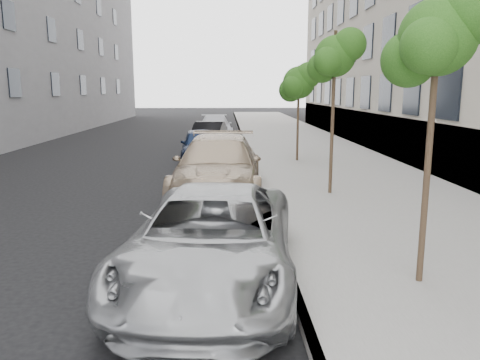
{
  "coord_description": "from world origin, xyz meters",
  "views": [
    {
      "loc": [
        0.14,
        -5.42,
        3.12
      ],
      "look_at": [
        0.39,
        2.99,
        1.5
      ],
      "focal_mm": 35.0,
      "sensor_mm": 36.0,
      "label": 1
    }
  ],
  "objects_px": {
    "sedan_blue": "(201,145)",
    "minivan": "(212,239)",
    "suv": "(218,167)",
    "sedan_black": "(209,135)",
    "sedan_rear": "(215,127)",
    "tree_mid": "(336,57)",
    "tree_far": "(299,83)",
    "tree_near": "(439,38)"
  },
  "relations": [
    {
      "from": "sedan_blue",
      "to": "minivan",
      "type": "bearing_deg",
      "value": -89.8
    },
    {
      "from": "suv",
      "to": "sedan_black",
      "type": "relative_size",
      "value": 1.41
    },
    {
      "from": "suv",
      "to": "sedan_black",
      "type": "distance_m",
      "value": 11.73
    },
    {
      "from": "suv",
      "to": "sedan_rear",
      "type": "xyz_separation_m",
      "value": [
        -0.47,
        17.09,
        -0.14
      ]
    },
    {
      "from": "suv",
      "to": "sedan_blue",
      "type": "relative_size",
      "value": 1.41
    },
    {
      "from": "minivan",
      "to": "sedan_rear",
      "type": "xyz_separation_m",
      "value": [
        -0.47,
        23.52,
        -0.01
      ]
    },
    {
      "from": "tree_mid",
      "to": "sedan_black",
      "type": "relative_size",
      "value": 1.07
    },
    {
      "from": "sedan_black",
      "to": "sedan_rear",
      "type": "distance_m",
      "value": 5.39
    },
    {
      "from": "sedan_rear",
      "to": "sedan_blue",
      "type": "bearing_deg",
      "value": -95.07
    },
    {
      "from": "sedan_blue",
      "to": "sedan_rear",
      "type": "bearing_deg",
      "value": 84.37
    },
    {
      "from": "tree_far",
      "to": "sedan_rear",
      "type": "xyz_separation_m",
      "value": [
        -3.79,
        10.81,
        -2.68
      ]
    },
    {
      "from": "tree_mid",
      "to": "tree_far",
      "type": "bearing_deg",
      "value": 90.0
    },
    {
      "from": "tree_near",
      "to": "tree_mid",
      "type": "distance_m",
      "value": 6.5
    },
    {
      "from": "sedan_blue",
      "to": "sedan_black",
      "type": "relative_size",
      "value": 1.0
    },
    {
      "from": "sedan_black",
      "to": "sedan_rear",
      "type": "relative_size",
      "value": 0.84
    },
    {
      "from": "minivan",
      "to": "sedan_rear",
      "type": "height_order",
      "value": "minivan"
    },
    {
      "from": "tree_far",
      "to": "minivan",
      "type": "height_order",
      "value": "tree_far"
    },
    {
      "from": "tree_near",
      "to": "sedan_blue",
      "type": "xyz_separation_m",
      "value": [
        -4.18,
        13.47,
        -3.12
      ]
    },
    {
      "from": "tree_near",
      "to": "sedan_black",
      "type": "bearing_deg",
      "value": 102.36
    },
    {
      "from": "tree_near",
      "to": "tree_mid",
      "type": "height_order",
      "value": "tree_mid"
    },
    {
      "from": "tree_mid",
      "to": "sedan_rear",
      "type": "bearing_deg",
      "value": 102.36
    },
    {
      "from": "tree_mid",
      "to": "suv",
      "type": "bearing_deg",
      "value": 176.23
    },
    {
      "from": "tree_mid",
      "to": "sedan_black",
      "type": "height_order",
      "value": "tree_mid"
    },
    {
      "from": "tree_mid",
      "to": "sedan_black",
      "type": "xyz_separation_m",
      "value": [
        -4.04,
        11.93,
        -3.32
      ]
    },
    {
      "from": "tree_near",
      "to": "tree_far",
      "type": "relative_size",
      "value": 1.09
    },
    {
      "from": "sedan_blue",
      "to": "suv",
      "type": "bearing_deg",
      "value": -86.31
    },
    {
      "from": "tree_far",
      "to": "sedan_black",
      "type": "bearing_deg",
      "value": 126.65
    },
    {
      "from": "tree_mid",
      "to": "suv",
      "type": "distance_m",
      "value": 4.59
    },
    {
      "from": "sedan_black",
      "to": "sedan_rear",
      "type": "xyz_separation_m",
      "value": [
        0.25,
        5.38,
        0.04
      ]
    },
    {
      "from": "tree_far",
      "to": "sedan_black",
      "type": "xyz_separation_m",
      "value": [
        -4.04,
        5.43,
        -2.71
      ]
    },
    {
      "from": "tree_mid",
      "to": "minivan",
      "type": "height_order",
      "value": "tree_mid"
    },
    {
      "from": "minivan",
      "to": "suv",
      "type": "height_order",
      "value": "suv"
    },
    {
      "from": "tree_near",
      "to": "sedan_rear",
      "type": "xyz_separation_m",
      "value": [
        -3.79,
        23.81,
        -3.11
      ]
    },
    {
      "from": "sedan_rear",
      "to": "tree_mid",
      "type": "bearing_deg",
      "value": -80.57
    },
    {
      "from": "tree_near",
      "to": "suv",
      "type": "distance_m",
      "value": 8.07
    },
    {
      "from": "sedan_blue",
      "to": "sedan_rear",
      "type": "relative_size",
      "value": 0.84
    },
    {
      "from": "tree_mid",
      "to": "tree_far",
      "type": "distance_m",
      "value": 6.53
    },
    {
      "from": "tree_far",
      "to": "sedan_rear",
      "type": "distance_m",
      "value": 11.76
    },
    {
      "from": "tree_near",
      "to": "suv",
      "type": "bearing_deg",
      "value": 116.34
    },
    {
      "from": "minivan",
      "to": "tree_far",
      "type": "bearing_deg",
      "value": 81.17
    },
    {
      "from": "tree_near",
      "to": "sedan_rear",
      "type": "height_order",
      "value": "tree_near"
    },
    {
      "from": "sedan_black",
      "to": "tree_near",
      "type": "bearing_deg",
      "value": -69.99
    }
  ]
}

